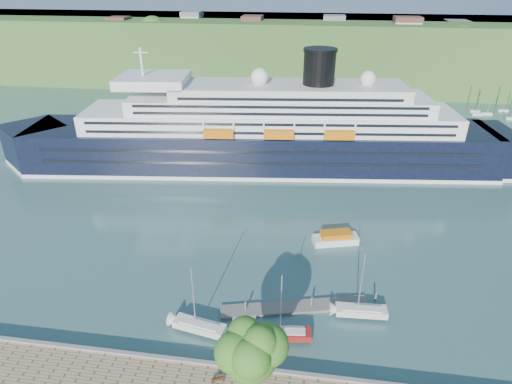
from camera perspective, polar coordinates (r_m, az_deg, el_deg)
name	(u,v)px	position (r m, az deg, el deg)	size (l,w,h in m)	color
ground	(249,374)	(52.31, -0.89, -23.05)	(400.00, 400.00, 0.00)	#315856
far_hillside	(306,51)	(180.15, 6.68, 18.22)	(400.00, 50.00, 24.00)	#355C25
quay_coping	(249,368)	(51.30, -0.93, -22.40)	(220.00, 0.50, 0.30)	slate
cruise_ship	(260,110)	(94.94, 0.48, 10.83)	(117.58, 17.12, 26.40)	black
park_bench	(218,379)	(50.17, -5.15, -23.55)	(1.43, 0.59, 0.92)	#4F2916
promenade_tree	(250,365)	(44.08, -0.81, -22.08)	(7.03, 7.03, 11.65)	#2D651A
floating_pontoon	(295,307)	(59.56, 5.22, -15.06)	(19.95, 2.44, 0.44)	slate
sailboat_white_near	(198,303)	(53.67, -7.79, -14.43)	(7.34, 2.04, 9.49)	silver
sailboat_red	(285,310)	(52.41, 3.90, -15.47)	(7.30, 2.03, 9.43)	maroon
sailboat_white_far	(365,288)	(56.96, 14.28, -12.33)	(7.29, 2.03, 9.42)	silver
tender_launch	(336,237)	(72.38, 10.59, -5.98)	(7.60, 2.60, 2.10)	#CF6B0C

